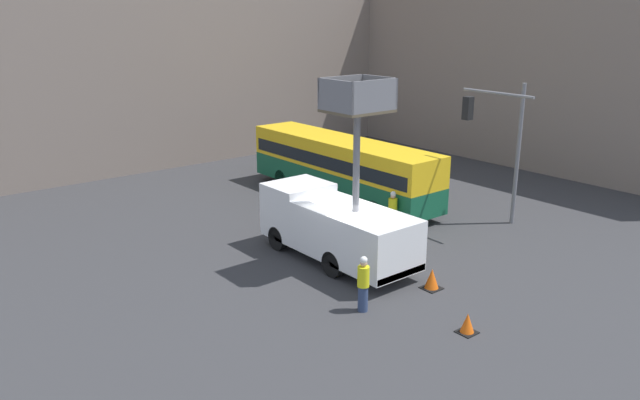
# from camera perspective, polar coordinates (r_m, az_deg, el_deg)

# --- Properties ---
(ground_plane) EXTENTS (120.00, 120.00, 0.00)m
(ground_plane) POSITION_cam_1_polar(r_m,az_deg,el_deg) (23.35, 2.06, -5.99)
(ground_plane) COLOR #333335
(building_backdrop_side) EXTENTS (10.00, 28.00, 11.04)m
(building_backdrop_side) POSITION_cam_1_polar(r_m,az_deg,el_deg) (43.67, 19.98, 11.21)
(building_backdrop_side) COLOR gray
(building_backdrop_side) RESTS_ON ground_plane
(utility_truck) EXTENTS (2.36, 6.78, 6.94)m
(utility_truck) POSITION_cam_1_polar(r_m,az_deg,el_deg) (23.26, 1.42, -2.07)
(utility_truck) COLOR white
(utility_truck) RESTS_ON ground_plane
(city_bus) EXTENTS (2.45, 11.65, 3.05)m
(city_bus) POSITION_cam_1_polar(r_m,az_deg,el_deg) (31.02, 1.99, 3.28)
(city_bus) COLOR #145638
(city_bus) RESTS_ON ground_plane
(traffic_light_pole) EXTENTS (3.72, 3.47, 6.19)m
(traffic_light_pole) POSITION_cam_1_polar(r_m,az_deg,el_deg) (27.18, 16.27, 5.86)
(traffic_light_pole) COLOR slate
(traffic_light_pole) RESTS_ON ground_plane
(road_worker_near_truck) EXTENTS (0.38, 0.38, 1.84)m
(road_worker_near_truck) POSITION_cam_1_polar(r_m,az_deg,el_deg) (19.65, 3.97, -7.66)
(road_worker_near_truck) COLOR navy
(road_worker_near_truck) RESTS_ON ground_plane
(road_worker_directing) EXTENTS (0.38, 0.38, 1.78)m
(road_worker_directing) POSITION_cam_1_polar(r_m,az_deg,el_deg) (26.78, 6.65, -1.04)
(road_worker_directing) COLOR navy
(road_worker_directing) RESTS_ON ground_plane
(traffic_cone_near_truck) EXTENTS (0.63, 0.63, 0.72)m
(traffic_cone_near_truck) POSITION_cam_1_polar(r_m,az_deg,el_deg) (21.68, 10.18, -7.15)
(traffic_cone_near_truck) COLOR black
(traffic_cone_near_truck) RESTS_ON ground_plane
(traffic_cone_mid_road) EXTENTS (0.54, 0.54, 0.62)m
(traffic_cone_mid_road) POSITION_cam_1_polar(r_m,az_deg,el_deg) (19.12, 13.33, -10.95)
(traffic_cone_mid_road) COLOR black
(traffic_cone_mid_road) RESTS_ON ground_plane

